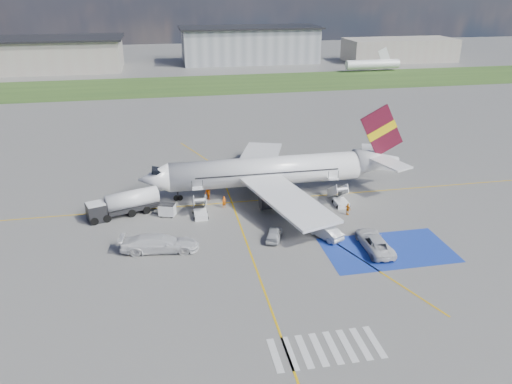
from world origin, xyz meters
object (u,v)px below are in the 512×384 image
(belt_loader, at_px, (386,166))
(car_silver_a, at_px, (274,234))
(gpu_cart, at_px, (167,211))
(car_silver_b, at_px, (325,231))
(van_white_a, at_px, (374,240))
(fuel_tanker, at_px, (124,205))
(airliner, at_px, (276,170))
(van_white_b, at_px, (159,241))

(belt_loader, bearing_deg, car_silver_a, -116.99)
(gpu_cart, xyz_separation_m, car_silver_a, (11.83, -8.51, -0.07))
(gpu_cart, height_order, belt_loader, gpu_cart)
(car_silver_a, distance_m, car_silver_b, 5.87)
(car_silver_a, distance_m, van_white_a, 11.20)
(fuel_tanker, height_order, car_silver_a, fuel_tanker)
(airliner, distance_m, fuel_tanker, 20.75)
(car_silver_a, bearing_deg, airliner, -82.77)
(fuel_tanker, height_order, van_white_a, fuel_tanker)
(airliner, xyz_separation_m, gpu_cart, (-15.07, -4.58, -2.65))
(car_silver_b, xyz_separation_m, van_white_b, (-18.76, 0.49, 0.49))
(car_silver_b, relative_size, van_white_a, 0.85)
(airliner, relative_size, van_white_a, 6.74)
(car_silver_a, xyz_separation_m, car_silver_b, (5.82, -0.74, 0.09))
(car_silver_b, xyz_separation_m, van_white_a, (4.55, -3.47, 0.26))
(belt_loader, height_order, van_white_b, van_white_b)
(airliner, height_order, fuel_tanker, airliner)
(car_silver_a, bearing_deg, van_white_a, 179.04)
(fuel_tanker, distance_m, belt_loader, 40.84)
(fuel_tanker, distance_m, car_silver_a, 19.85)
(fuel_tanker, bearing_deg, airliner, -9.87)
(belt_loader, relative_size, van_white_a, 0.98)
(airliner, distance_m, gpu_cart, 15.97)
(gpu_cart, height_order, van_white_a, van_white_a)
(van_white_a, xyz_separation_m, van_white_b, (-23.31, 3.96, 0.23))
(van_white_b, bearing_deg, airliner, -43.08)
(belt_loader, bearing_deg, car_silver_b, -107.42)
(fuel_tanker, bearing_deg, van_white_a, -45.81)
(fuel_tanker, height_order, car_silver_b, fuel_tanker)
(car_silver_b, bearing_deg, fuel_tanker, -52.07)
(gpu_cart, bearing_deg, car_silver_a, -16.14)
(fuel_tanker, relative_size, gpu_cart, 4.04)
(airliner, height_order, belt_loader, airliner)
(gpu_cart, relative_size, van_white_b, 0.35)
(van_white_a, bearing_deg, van_white_b, -7.77)
(car_silver_a, relative_size, van_white_b, 0.62)
(fuel_tanker, height_order, gpu_cart, fuel_tanker)
(car_silver_b, distance_m, van_white_b, 18.78)
(car_silver_a, bearing_deg, gpu_cart, -14.57)
(gpu_cart, bearing_deg, fuel_tanker, -175.63)
(airliner, bearing_deg, fuel_tanker, -171.29)
(airliner, xyz_separation_m, car_silver_b, (2.58, -13.82, -2.63))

